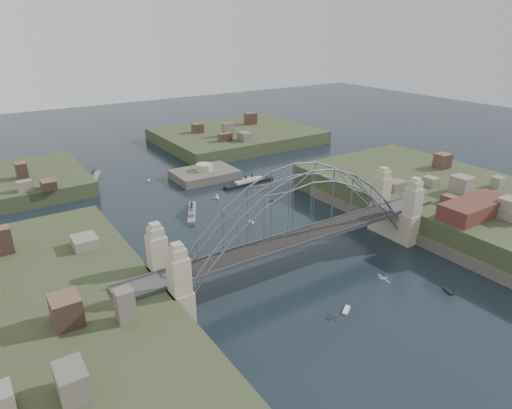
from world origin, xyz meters
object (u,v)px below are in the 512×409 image
Objects in this scene: bridge at (301,220)px; fort_island at (205,179)px; wharf_shed at (475,208)px; naval_cruiser_far at (94,178)px; naval_cruiser_near at (192,212)px; ocean_liner at (249,182)px.

fort_island is (12.00, 70.00, -12.66)m from bridge.
naval_cruiser_far is (-66.07, 104.43, -9.25)m from wharf_shed.
bridge is at bearing -99.73° from fort_island.
naval_cruiser_far is at bearing 107.87° from naval_cruiser_near.
wharf_shed is (32.00, -84.00, 10.34)m from fort_island.
naval_cruiser_near is 1.05× the size of naval_cruiser_far.
wharf_shed is 76.29m from naval_cruiser_near.
ocean_liner reaches higher than naval_cruiser_near.
wharf_shed reaches higher than ocean_liner.
ocean_liner is (21.79, 55.36, -11.58)m from bridge.
fort_island reaches higher than naval_cruiser_far.
naval_cruiser_far is at bearing 103.72° from bridge.
fort_island reaches higher than ocean_liner.
naval_cruiser_far reaches higher than naval_cruiser_near.
bridge reaches higher than fort_island.
naval_cruiser_far reaches higher than ocean_liner.
naval_cruiser_near is 0.75× the size of ocean_liner.
wharf_shed is at bearing -48.10° from naval_cruiser_near.
wharf_shed is 1.02× the size of ocean_liner.
naval_cruiser_far is 56.15m from ocean_liner.
fort_island is at bearing 110.85° from wharf_shed.
naval_cruiser_near is at bearing -72.13° from naval_cruiser_far.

